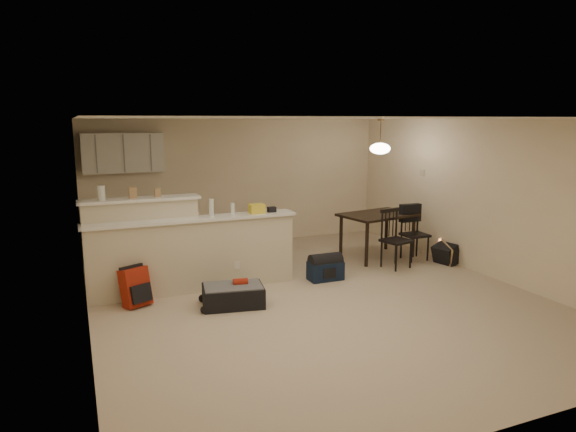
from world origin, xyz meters
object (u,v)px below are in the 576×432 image
dining_table (378,219)px  navy_duffel (325,271)px  dining_chair_far (415,233)px  dining_chair_near (397,239)px  red_backpack (135,287)px  black_daypack (446,254)px  pendant_lamp (380,148)px  suitcase (233,296)px

dining_table → navy_duffel: bearing=-161.0°
dining_chair_far → navy_duffel: size_ratio=1.81×
dining_chair_near → red_backpack: bearing=169.3°
dining_table → red_backpack: bearing=-179.4°
navy_duffel → black_daypack: (2.35, 0.00, 0.02)m
dining_chair_near → red_backpack: dining_chair_near is taller
dining_chair_far → black_daypack: 0.64m
pendant_lamp → dining_chair_far: (0.54, -0.39, -1.51)m
dining_chair_far → suitcase: size_ratio=1.20×
dining_chair_near → dining_chair_far: dining_chair_near is taller
dining_chair_far → red_backpack: size_ratio=1.86×
dining_chair_far → suitcase: bearing=-164.5°
pendant_lamp → dining_chair_near: pendant_lamp is taller
pendant_lamp → navy_duffel: 2.51m
dining_chair_far → dining_chair_near: bearing=-152.9°
red_backpack → dining_table: bearing=-12.9°
dining_chair_near → black_daypack: size_ratio=2.60×
black_daypack → red_backpack: bearing=78.0°
red_backpack → black_daypack: (5.23, 0.03, -0.09)m
dining_chair_far → red_backpack: dining_chair_far is taller
dining_table → dining_chair_far: 0.70m
dining_chair_far → navy_duffel: dining_chair_far is taller
dining_chair_far → navy_duffel: (-2.01, -0.45, -0.34)m
dining_chair_far → suitcase: dining_chair_far is taller
dining_table → suitcase: dining_table is taller
dining_chair_far → navy_duffel: bearing=-167.0°
dining_chair_far → black_daypack: bearing=-52.6°
navy_duffel → black_daypack: size_ratio=1.40×
red_backpack → navy_duffel: size_ratio=0.97×
suitcase → black_daypack: size_ratio=2.11×
dining_chair_near → suitcase: 3.18m
pendant_lamp → suitcase: bearing=-156.4°
dining_table → dining_chair_far: (0.54, -0.39, -0.23)m
dining_table → navy_duffel: (-1.48, -0.84, -0.57)m
dining_table → navy_duffel: 1.79m
suitcase → navy_duffel: bearing=28.0°
dining_chair_near → black_daypack: bearing=-21.9°
dining_chair_far → red_backpack: bearing=-174.0°
dining_table → red_backpack: dining_table is taller
dining_chair_near → suitcase: (-3.08, -0.68, -0.36)m
black_daypack → dining_chair_near: bearing=68.8°
dining_chair_near → dining_chair_far: (0.60, 0.30, -0.01)m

